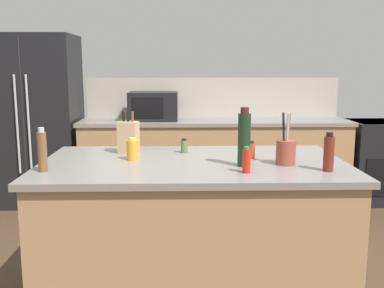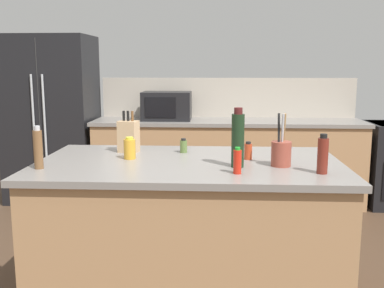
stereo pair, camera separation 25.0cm
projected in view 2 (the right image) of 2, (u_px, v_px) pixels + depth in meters
back_counter_run at (227, 161)px, 5.08m from camera, size 3.00×0.66×0.94m
wall_backsplash at (228, 98)px, 5.27m from camera, size 2.96×0.03×0.46m
kitchen_island at (189, 231)px, 2.93m from camera, size 1.92×1.10×0.94m
refrigerator at (52, 119)px, 5.16m from camera, size 0.96×0.75×1.87m
microwave at (167, 106)px, 5.01m from camera, size 0.54×0.39×0.31m
knife_block at (129, 136)px, 3.14m from camera, size 0.15×0.13×0.29m
utensil_crock at (281, 153)px, 2.70m from camera, size 0.12×0.12×0.32m
honey_jar at (130, 149)px, 2.91m from camera, size 0.08×0.08×0.14m
wine_bottle at (238, 139)px, 2.66m from camera, size 0.08×0.08×0.36m
pepper_grinder at (38, 149)px, 2.63m from camera, size 0.05×0.05×0.25m
spice_jar_oregano at (184, 146)px, 3.13m from camera, size 0.05×0.05×0.10m
vinegar_bottle at (323, 155)px, 2.51m from camera, size 0.06×0.06×0.23m
hot_sauce_bottle at (237, 161)px, 2.51m from camera, size 0.05×0.05×0.15m
spice_jar_paprika at (248, 151)px, 2.90m from camera, size 0.05×0.05×0.12m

